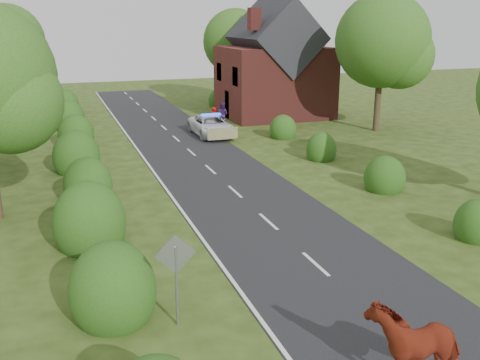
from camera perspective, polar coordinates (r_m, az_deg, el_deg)
name	(u,v)px	position (r m, az deg, el deg)	size (l,w,h in m)	color
ground	(388,330)	(14.65, 15.48, -15.12)	(120.00, 120.00, 0.00)	#2C3D11
road	(216,175)	(27.20, -2.58, 0.58)	(6.00, 70.00, 0.02)	black
road_markings	(196,189)	(24.87, -4.71, -0.99)	(4.96, 70.00, 0.01)	white
hedgerow_left	(87,193)	(22.78, -15.96, -1.37)	(2.75, 50.41, 3.00)	#294812
hedgerow_right	(370,172)	(26.45, 13.69, 0.86)	(2.10, 45.78, 2.10)	#294812
tree_left_d	(12,43)	(49.96, -23.19, 13.25)	(6.15, 6.00, 8.89)	#332316
tree_right_b	(387,45)	(38.64, 15.40, 13.75)	(6.56, 6.40, 9.40)	#332316
tree_right_c	(239,45)	(50.77, -0.12, 14.25)	(6.15, 6.00, 8.58)	#332316
road_sign	(176,267)	(13.64, -6.85, -9.18)	(1.06, 0.08, 2.53)	gray
house	(274,69)	(43.64, 3.66, 11.75)	(8.00, 7.40, 9.17)	maroon
cow	(413,347)	(12.66, 17.97, -16.60)	(1.19, 2.25, 1.60)	maroon
police_van	(211,126)	(36.38, -3.10, 5.81)	(2.32, 4.96, 1.50)	silver
pedestrian_red	(213,119)	(37.93, -2.86, 6.52)	(0.62, 0.41, 1.69)	#B50708
pedestrian_purple	(222,115)	(39.37, -1.92, 6.99)	(0.87, 0.68, 1.80)	#351A50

